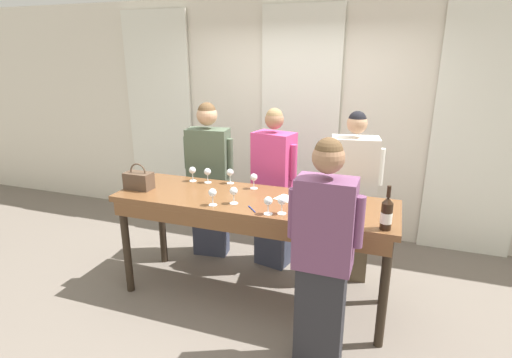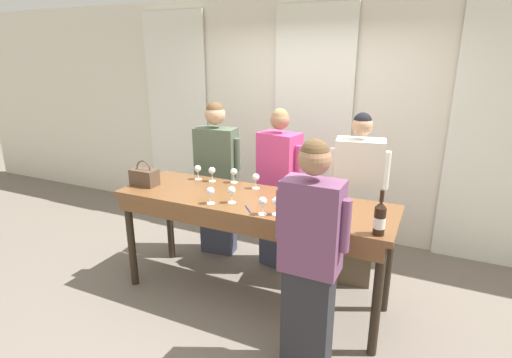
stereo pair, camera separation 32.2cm
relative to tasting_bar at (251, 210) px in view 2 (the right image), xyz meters
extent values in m
plane|color=#70665B|center=(0.00, 0.03, -0.86)|extent=(18.00, 18.00, 0.00)
cube|color=silver|center=(0.00, 1.73, 0.54)|extent=(12.00, 0.06, 2.80)
cube|color=white|center=(-1.93, 1.66, 0.48)|extent=(0.94, 0.03, 2.69)
cube|color=white|center=(0.00, 1.66, 0.48)|extent=(0.94, 0.03, 2.69)
cube|color=white|center=(1.93, 1.66, 0.48)|extent=(0.94, 0.03, 2.69)
cube|color=brown|center=(0.00, 0.03, 0.08)|extent=(2.42, 0.75, 0.05)
cube|color=brown|center=(0.00, -0.33, -0.01)|extent=(2.32, 0.03, 0.12)
cylinder|color=#2D2319|center=(-1.13, -0.27, -0.40)|extent=(0.07, 0.07, 0.92)
cylinder|color=#2D2319|center=(1.13, -0.27, -0.40)|extent=(0.07, 0.07, 0.92)
cylinder|color=#2D2319|center=(-1.13, 0.32, -0.40)|extent=(0.07, 0.07, 0.92)
cylinder|color=#2D2319|center=(1.13, 0.32, -0.40)|extent=(0.07, 0.07, 0.92)
cylinder|color=black|center=(1.09, -0.26, 0.20)|extent=(0.08, 0.08, 0.20)
cone|color=black|center=(1.09, -0.26, 0.32)|extent=(0.08, 0.08, 0.04)
cylinder|color=black|center=(1.09, -0.26, 0.39)|extent=(0.03, 0.03, 0.08)
cylinder|color=white|center=(1.09, -0.26, 0.19)|extent=(0.08, 0.08, 0.08)
cube|color=brown|center=(-1.07, -0.09, 0.18)|extent=(0.25, 0.14, 0.15)
torus|color=brown|center=(-1.07, -0.09, 0.27)|extent=(0.16, 0.01, 0.16)
cylinder|color=white|center=(0.23, -0.27, 0.11)|extent=(0.07, 0.07, 0.00)
cylinder|color=white|center=(0.23, -0.27, 0.15)|extent=(0.01, 0.01, 0.08)
sphere|color=white|center=(0.23, -0.27, 0.21)|extent=(0.07, 0.07, 0.07)
sphere|color=beige|center=(0.23, -0.27, 0.21)|extent=(0.04, 0.04, 0.04)
cylinder|color=white|center=(-0.08, 0.27, 0.11)|extent=(0.07, 0.07, 0.00)
cylinder|color=white|center=(-0.08, 0.27, 0.15)|extent=(0.01, 0.01, 0.08)
sphere|color=white|center=(-0.08, 0.27, 0.21)|extent=(0.07, 0.07, 0.07)
sphere|color=beige|center=(-0.08, 0.27, 0.21)|extent=(0.04, 0.04, 0.04)
cylinder|color=white|center=(-0.56, 0.29, 0.11)|extent=(0.07, 0.07, 0.00)
cylinder|color=white|center=(-0.56, 0.29, 0.15)|extent=(0.01, 0.01, 0.08)
sphere|color=white|center=(-0.56, 0.29, 0.21)|extent=(0.07, 0.07, 0.07)
cylinder|color=white|center=(-0.11, -0.15, 0.11)|extent=(0.07, 0.07, 0.00)
cylinder|color=white|center=(-0.11, -0.15, 0.15)|extent=(0.01, 0.01, 0.08)
sphere|color=white|center=(-0.11, -0.15, 0.21)|extent=(0.07, 0.07, 0.07)
cylinder|color=white|center=(-0.35, 0.34, 0.11)|extent=(0.07, 0.07, 0.00)
cylinder|color=white|center=(-0.35, 0.34, 0.15)|extent=(0.01, 0.01, 0.08)
sphere|color=white|center=(-0.35, 0.34, 0.21)|extent=(0.07, 0.07, 0.07)
cylinder|color=white|center=(-0.72, 0.28, 0.11)|extent=(0.07, 0.07, 0.00)
cylinder|color=white|center=(-0.72, 0.28, 0.15)|extent=(0.01, 0.01, 0.08)
sphere|color=white|center=(-0.72, 0.28, 0.21)|extent=(0.07, 0.07, 0.07)
cylinder|color=white|center=(-0.26, -0.24, 0.11)|extent=(0.07, 0.07, 0.00)
cylinder|color=white|center=(-0.26, -0.24, 0.15)|extent=(0.01, 0.01, 0.08)
sphere|color=white|center=(-0.26, -0.24, 0.21)|extent=(0.07, 0.07, 0.07)
cylinder|color=white|center=(0.33, -0.23, 0.11)|extent=(0.07, 0.07, 0.00)
cylinder|color=white|center=(0.33, -0.23, 0.15)|extent=(0.01, 0.01, 0.08)
sphere|color=white|center=(0.33, -0.23, 0.21)|extent=(0.07, 0.07, 0.07)
sphere|color=beige|center=(0.33, -0.23, 0.21)|extent=(0.04, 0.04, 0.04)
cube|color=white|center=(0.26, 0.11, 0.11)|extent=(0.19, 0.19, 0.00)
cylinder|color=#193399|center=(0.08, -0.23, 0.11)|extent=(0.10, 0.11, 0.01)
cube|color=#383D51|center=(-0.73, 0.67, -0.47)|extent=(0.38, 0.24, 0.79)
cube|color=#4C5B47|center=(-0.73, 0.67, 0.24)|extent=(0.45, 0.28, 0.63)
sphere|color=tan|center=(-0.73, 0.67, 0.69)|extent=(0.21, 0.21, 0.21)
sphere|color=brown|center=(-0.73, 0.67, 0.73)|extent=(0.19, 0.19, 0.19)
cylinder|color=#4C5B47|center=(-0.50, 0.70, 0.29)|extent=(0.08, 0.08, 0.34)
cylinder|color=#4C5B47|center=(-0.97, 0.65, 0.29)|extent=(0.08, 0.08, 0.34)
cube|color=#383D51|center=(-0.02, 0.67, -0.47)|extent=(0.37, 0.28, 0.79)
cube|color=#C63D7A|center=(-0.02, 0.67, 0.24)|extent=(0.44, 0.33, 0.63)
sphere|color=#9E7051|center=(-0.02, 0.67, 0.68)|extent=(0.18, 0.18, 0.18)
sphere|color=#93754C|center=(-0.02, 0.67, 0.71)|extent=(0.16, 0.16, 0.16)
cylinder|color=#C63D7A|center=(0.20, 0.63, 0.29)|extent=(0.08, 0.08, 0.35)
cylinder|color=#C63D7A|center=(-0.23, 0.72, 0.29)|extent=(0.08, 0.08, 0.35)
cube|color=brown|center=(0.76, 0.67, -0.47)|extent=(0.40, 0.28, 0.80)
cube|color=silver|center=(0.76, 0.67, 0.25)|extent=(0.47, 0.33, 0.63)
sphere|color=tan|center=(0.76, 0.67, 0.69)|extent=(0.19, 0.19, 0.19)
sphere|color=black|center=(0.76, 0.67, 0.72)|extent=(0.16, 0.16, 0.16)
cylinder|color=silver|center=(1.00, 0.71, 0.29)|extent=(0.08, 0.08, 0.35)
cylinder|color=silver|center=(0.53, 0.64, 0.29)|extent=(0.08, 0.08, 0.35)
cube|color=#28282D|center=(0.72, -0.60, -0.47)|extent=(0.33, 0.20, 0.79)
cube|color=#704266|center=(0.72, -0.60, 0.23)|extent=(0.39, 0.23, 0.62)
sphere|color=#9E7051|center=(0.72, -0.60, 0.68)|extent=(0.21, 0.21, 0.21)
sphere|color=brown|center=(0.72, -0.60, 0.71)|extent=(0.18, 0.18, 0.18)
cylinder|color=#704266|center=(0.51, -0.60, 0.28)|extent=(0.07, 0.07, 0.34)
cylinder|color=#704266|center=(0.93, -0.61, 0.28)|extent=(0.07, 0.07, 0.34)
camera|label=1|loc=(1.09, -3.00, 1.29)|focal=28.00mm
camera|label=2|loc=(1.39, -2.88, 1.29)|focal=28.00mm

